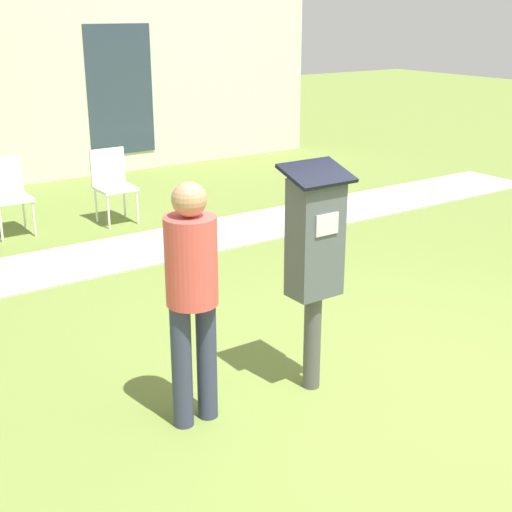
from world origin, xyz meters
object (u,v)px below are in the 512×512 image
at_px(parking_meter, 315,250).
at_px(outdoor_chair_middle, 112,180).
at_px(person_standing, 192,287).
at_px(outdoor_chair_left, 7,190).

height_order(parking_meter, outdoor_chair_middle, parking_meter).
bearing_deg(parking_meter, person_standing, 175.00).
bearing_deg(parking_meter, outdoor_chair_middle, 83.20).
height_order(parking_meter, outdoor_chair_left, parking_meter).
relative_size(person_standing, outdoor_chair_left, 1.76).
distance_m(parking_meter, person_standing, 0.90).
xyz_separation_m(parking_meter, outdoor_chair_middle, (0.55, 4.62, -0.49)).
distance_m(parking_meter, outdoor_chair_middle, 4.68).
bearing_deg(outdoor_chair_middle, person_standing, -82.75).
bearing_deg(outdoor_chair_middle, outdoor_chair_left, -165.06).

